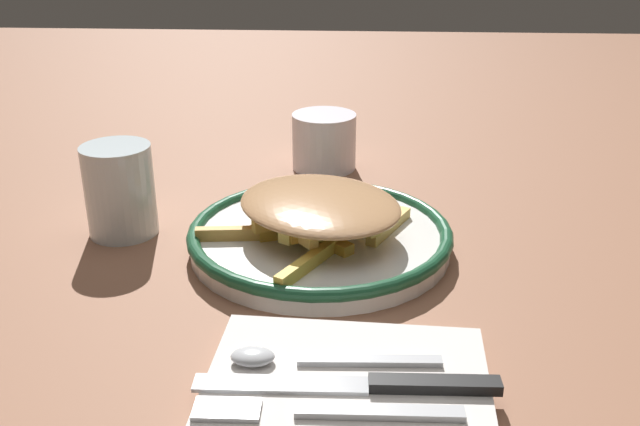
{
  "coord_description": "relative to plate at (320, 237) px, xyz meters",
  "views": [
    {
      "loc": [
        -0.63,
        -0.04,
        0.32
      ],
      "look_at": [
        0.0,
        0.0,
        0.04
      ],
      "focal_mm": 39.96,
      "sensor_mm": 36.0,
      "label": 1
    }
  ],
  "objects": [
    {
      "name": "knife",
      "position": [
        -0.23,
        -0.05,
        0.0
      ],
      "size": [
        0.02,
        0.21,
        0.01
      ],
      "color": "black",
      "rests_on": "napkin"
    },
    {
      "name": "fries_heap",
      "position": [
        -0.01,
        0.0,
        0.03
      ],
      "size": [
        0.22,
        0.23,
        0.04
      ],
      "color": "#EDBD5A",
      "rests_on": "plate"
    },
    {
      "name": "napkin",
      "position": [
        -0.23,
        -0.03,
        -0.01
      ],
      "size": [
        0.18,
        0.2,
        0.01
      ],
      "primitive_type": "cube",
      "rotation": [
        0.0,
        0.0,
        -0.05
      ],
      "color": "silver",
      "rests_on": "ground_plane"
    },
    {
      "name": "coffee_mug",
      "position": [
        0.24,
        0.01,
        0.02
      ],
      "size": [
        0.11,
        0.08,
        0.07
      ],
      "color": "white",
      "rests_on": "ground_plane"
    },
    {
      "name": "water_glass",
      "position": [
        0.03,
        0.21,
        0.03
      ],
      "size": [
        0.07,
        0.07,
        0.09
      ],
      "primitive_type": "cylinder",
      "color": "silver",
      "rests_on": "ground_plane"
    },
    {
      "name": "spoon",
      "position": [
        -0.21,
        0.0,
        0.0
      ],
      "size": [
        0.02,
        0.15,
        0.01
      ],
      "color": "silver",
      "rests_on": "napkin"
    },
    {
      "name": "plate",
      "position": [
        0.0,
        0.0,
        0.0
      ],
      "size": [
        0.26,
        0.26,
        0.03
      ],
      "color": "silver",
      "rests_on": "ground_plane"
    },
    {
      "name": "fork",
      "position": [
        -0.26,
        -0.02,
        0.0
      ],
      "size": [
        0.02,
        0.18,
        0.01
      ],
      "color": "silver",
      "rests_on": "napkin"
    },
    {
      "name": "ground_plane",
      "position": [
        0.0,
        0.0,
        -0.01
      ],
      "size": [
        2.6,
        2.6,
        0.0
      ],
      "primitive_type": "plane",
      "color": "#926047"
    }
  ]
}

